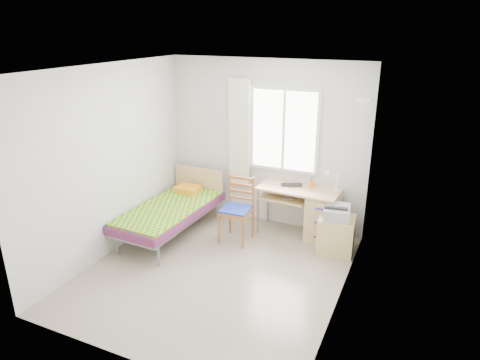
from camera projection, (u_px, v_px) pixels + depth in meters
The scene contains 17 objects.
floor at pixel (216, 271), 5.64m from camera, with size 3.50×3.50×0.00m, color #BCAD93.
ceiling at pixel (211, 68), 4.74m from camera, with size 3.50×3.50×0.00m, color white.
wall_back at pixel (266, 144), 6.69m from camera, with size 3.20×3.20×0.00m, color silver.
wall_left at pixel (110, 162), 5.81m from camera, with size 3.50×3.50×0.00m, color silver.
wall_right at pixel (346, 199), 4.57m from camera, with size 3.50×3.50×0.00m, color silver.
window at pixel (284, 130), 6.47m from camera, with size 1.10×0.04×1.30m.
curtain at pixel (240, 133), 6.74m from camera, with size 0.35×0.05×1.70m, color beige.
floating_shelf at pixel (365, 99), 5.52m from camera, with size 0.20×0.32×0.03m, color white.
bed at pixel (172, 209), 6.54m from camera, with size 0.96×1.92×0.82m.
desk at pixel (318, 213), 6.38m from camera, with size 1.22×0.59×0.75m.
chair at pixel (238, 206), 6.29m from camera, with size 0.44×0.44×0.98m.
cabinet at pixel (336, 235), 6.02m from camera, with size 0.54×0.49×0.54m.
printer at pixel (337, 212), 5.89m from camera, with size 0.41×0.45×0.17m.
laptop at pixel (292, 186), 6.45m from camera, with size 0.32×0.21×0.03m, color black.
pen_cup at pixel (312, 184), 6.41m from camera, with size 0.07×0.07×0.09m, color orange.
task_lamp at pixel (331, 179), 6.06m from camera, with size 0.22×0.31×0.39m.
book at pixel (283, 197), 6.51m from camera, with size 0.16×0.22×0.02m, color gray.
Camera 1 is at (2.30, -4.32, 3.06)m, focal length 32.00 mm.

